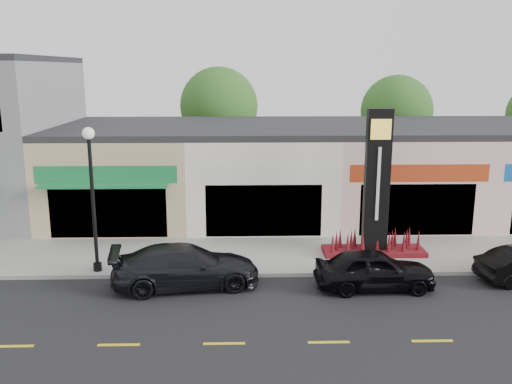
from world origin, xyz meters
TOP-DOWN VIEW (x-y plane):
  - ground at (0.00, 0.00)m, footprint 120.00×120.00m
  - sidewalk at (0.00, 4.35)m, footprint 52.00×4.30m
  - curb at (0.00, 2.10)m, footprint 52.00×0.20m
  - shop_beige at (-8.50, 11.46)m, footprint 7.00×10.85m
  - shop_cream at (-1.50, 11.47)m, footprint 7.00×10.01m
  - shop_pink_w at (5.50, 11.47)m, footprint 7.00×10.01m
  - tree_rear_west at (-4.00, 19.50)m, footprint 5.20×5.20m
  - tree_rear_mid at (8.00, 19.50)m, footprint 4.80×4.80m
  - lamp_west_near at (-8.00, 2.50)m, footprint 0.44×0.44m
  - pylon_sign at (3.00, 4.20)m, footprint 4.20×1.30m
  - car_dark_sedan at (-4.51, 1.24)m, footprint 2.88×5.51m
  - car_black_sedan at (2.21, 0.86)m, footprint 1.80×4.25m

SIDE VIEW (x-z plane):
  - ground at x=0.00m, z-range 0.00..0.00m
  - sidewalk at x=0.00m, z-range 0.00..0.15m
  - curb at x=0.00m, z-range 0.00..0.15m
  - car_black_sedan at x=2.21m, z-range 0.00..1.43m
  - car_dark_sedan at x=-4.51m, z-range 0.00..1.52m
  - pylon_sign at x=3.00m, z-range -0.73..5.27m
  - shop_cream at x=-1.50m, z-range 0.00..4.80m
  - shop_pink_w at x=5.50m, z-range 0.00..4.80m
  - shop_beige at x=-8.50m, z-range 0.00..4.80m
  - lamp_west_near at x=-8.00m, z-range 0.74..6.21m
  - tree_rear_mid at x=8.00m, z-range 1.24..8.53m
  - tree_rear_west at x=-4.00m, z-range 1.30..9.13m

